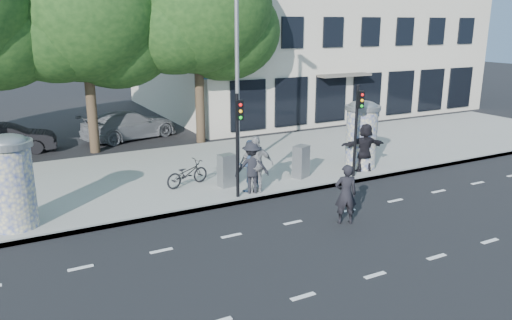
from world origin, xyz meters
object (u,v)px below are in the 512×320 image
ad_column_left (11,180)px  ped_c (250,166)px  ped_f (364,147)px  car_mid (7,139)px  ped_e (256,164)px  man_road (346,194)px  traffic_pole_far (357,122)px  street_lamp (238,48)px  ped_d (252,167)px  car_right (130,125)px  cabinet_left (227,170)px  traffic_pole_near (238,135)px  bicycle (187,173)px  cabinet_right (301,162)px  ad_column_right (362,133)px

ad_column_left → ped_c: bearing=-2.7°
ped_f → car_mid: size_ratio=0.46×
ad_column_left → ped_e: size_ratio=1.36×
ped_c → man_road: (1.33, -3.49, -0.15)m
traffic_pole_far → street_lamp: (-3.40, 2.84, 2.56)m
ped_f → ped_d: bearing=16.8°
car_right → cabinet_left: bearing=169.4°
traffic_pole_near → street_lamp: street_lamp is taller
ped_f → bicycle: bearing=1.5°
ped_e → ped_f: ped_e is taller
traffic_pole_near → man_road: (1.93, -3.12, -1.34)m
cabinet_right → ad_column_left: bearing=156.4°
ped_c → car_mid: 12.30m
ad_column_left → cabinet_left: 6.80m
ped_c → cabinet_left: (-0.47, 0.84, -0.32)m
ped_e → man_road: (1.19, -3.28, -0.23)m
street_lamp → ped_d: 4.67m
street_lamp → bicycle: size_ratio=4.72×
ped_c → cabinet_left: size_ratio=1.56×
ped_e → car_right: size_ratio=0.40×
ped_e → ad_column_right: bearing=-150.4°
cabinet_right → car_right: (-3.79, 10.01, -0.04)m
ped_f → cabinet_left: 5.53m
street_lamp → ped_d: size_ratio=4.53×
car_right → ad_column_right: bearing=-162.6°
ped_d → ped_e: size_ratio=0.91×
traffic_pole_near → bicycle: (-1.06, 1.92, -1.64)m
ped_c → car_right: 10.62m
ad_column_left → traffic_pole_near: 6.67m
traffic_pole_far → man_road: traffic_pole_far is taller
ad_column_right → car_right: 11.99m
ped_c → bicycle: bearing=-39.5°
ped_d → car_right: ped_d is taller
ad_column_right → man_road: size_ratio=1.48×
traffic_pole_near → ad_column_right: bearing=8.9°
traffic_pole_near → cabinet_left: bearing=83.8°
traffic_pole_near → ped_d: size_ratio=1.92×
street_lamp → man_road: bearing=-84.9°
traffic_pole_far → ped_f: size_ratio=1.79×
cabinet_right → car_mid: bearing=109.7°
ad_column_left → bicycle: bearing=12.4°
traffic_pole_far → bicycle: traffic_pole_far is taller
ad_column_right → ped_f: bearing=-113.9°
traffic_pole_far → bicycle: (-5.86, 1.92, -1.64)m
car_right → man_road: bearing=174.9°
traffic_pole_near → street_lamp: size_ratio=0.42×
ped_d → ped_f: 5.01m
ad_column_right → bicycle: 7.00m
cabinet_left → man_road: bearing=-76.0°
street_lamp → cabinet_right: size_ratio=6.68×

